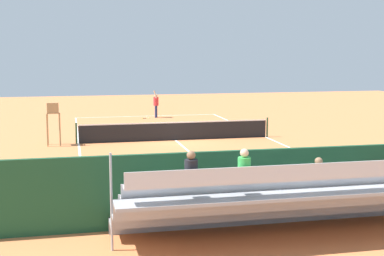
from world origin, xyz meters
name	(u,v)px	position (x,y,z in m)	size (l,w,h in m)	color
ground_plane	(175,140)	(0.00, 0.00, 0.00)	(60.00, 60.00, 0.00)	#D17542
court_line_markings	(175,140)	(0.00, -0.04, 0.00)	(10.10, 22.20, 0.01)	white
tennis_net	(175,131)	(0.00, 0.00, 0.50)	(10.30, 0.10, 1.07)	black
backdrop_wall	(270,184)	(0.00, 14.00, 1.00)	(18.00, 0.16, 2.00)	#1E4C2D
bleacher_stand	(291,198)	(-0.03, 15.38, 0.96)	(9.06, 2.40, 2.48)	#9EA0A5
umpire_chair	(53,119)	(6.20, 0.26, 1.31)	(0.67, 0.67, 2.14)	#A88456
courtside_bench	(315,190)	(-1.70, 13.27, 0.56)	(1.80, 0.40, 0.93)	#33383D
equipment_bag	(257,207)	(0.18, 13.40, 0.18)	(0.90, 0.36, 0.36)	black
tennis_player	(156,103)	(-0.53, -9.96, 1.02)	(0.47, 0.56, 1.93)	navy
tennis_racket	(147,118)	(0.14, -9.63, 0.01)	(0.58, 0.40, 0.03)	black
tennis_ball_near	(153,122)	(0.10, -7.22, 0.03)	(0.07, 0.07, 0.07)	#CCDB33
tennis_ball_far	(143,119)	(0.52, -9.28, 0.03)	(0.07, 0.07, 0.07)	#CCDB33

